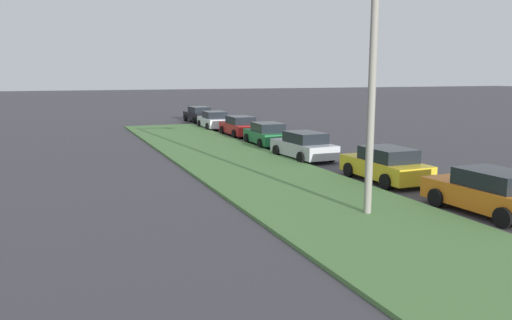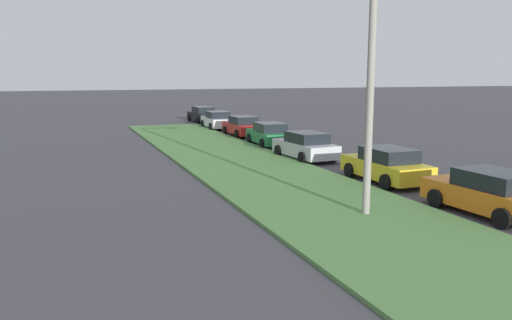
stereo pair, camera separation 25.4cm
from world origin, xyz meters
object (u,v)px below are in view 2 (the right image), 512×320
(parked_car_yellow, at_px, (386,165))
(parked_car_silver, at_px, (305,146))
(parked_car_white, at_px, (217,120))
(parked_car_black, at_px, (203,114))
(parked_car_red, at_px, (243,126))
(parked_car_orange, at_px, (490,193))
(streetlight, at_px, (381,78))
(parked_car_green, at_px, (269,134))

(parked_car_yellow, relative_size, parked_car_silver, 0.98)
(parked_car_yellow, height_order, parked_car_white, same)
(parked_car_yellow, distance_m, parked_car_silver, 6.46)
(parked_car_yellow, bearing_deg, parked_car_black, 0.20)
(parked_car_white, bearing_deg, parked_car_silver, -178.74)
(parked_car_red, distance_m, parked_car_white, 5.49)
(parked_car_yellow, xyz_separation_m, parked_car_silver, (6.44, 0.55, 0.00))
(parked_car_silver, distance_m, parked_car_white, 16.49)
(parked_car_red, bearing_deg, parked_car_yellow, -179.94)
(parked_car_yellow, relative_size, parked_car_white, 0.99)
(parked_car_orange, relative_size, streetlight, 0.58)
(parked_car_silver, xyz_separation_m, parked_car_red, (11.01, -0.39, 0.00))
(parked_car_orange, distance_m, parked_car_green, 17.51)
(parked_car_green, distance_m, streetlight, 16.98)
(parked_car_orange, distance_m, parked_car_red, 22.93)
(parked_car_green, relative_size, parked_car_white, 1.01)
(parked_car_orange, relative_size, parked_car_green, 1.00)
(parked_car_white, bearing_deg, parked_car_green, -177.62)
(parked_car_silver, xyz_separation_m, parked_car_green, (5.59, -0.25, 0.00))
(parked_car_black, relative_size, streetlight, 0.59)
(streetlight, bearing_deg, parked_car_green, -10.78)
(parked_car_silver, bearing_deg, parked_car_white, -3.47)
(parked_car_orange, height_order, parked_car_black, same)
(parked_car_green, distance_m, parked_car_black, 17.31)
(parked_car_orange, distance_m, parked_car_silver, 11.93)
(parked_car_yellow, xyz_separation_m, parked_car_black, (29.34, -0.03, 0.00))
(parked_car_green, xyz_separation_m, parked_car_white, (10.90, 0.15, 0.00))
(parked_car_orange, bearing_deg, parked_car_silver, 0.61)
(parked_car_white, bearing_deg, parked_car_red, -175.43)
(parked_car_silver, distance_m, parked_car_green, 5.59)
(parked_car_white, xyz_separation_m, streetlight, (-27.18, 2.96, 3.67))
(parked_car_orange, bearing_deg, parked_car_black, -2.31)
(parked_car_silver, bearing_deg, parked_car_red, -5.12)
(parked_car_orange, bearing_deg, parked_car_white, -1.33)
(parked_car_red, height_order, parked_car_black, same)
(parked_car_green, height_order, parked_car_red, same)
(parked_car_green, bearing_deg, parked_car_white, 3.93)
(parked_car_orange, bearing_deg, parked_car_green, -1.15)
(parked_car_yellow, xyz_separation_m, parked_car_green, (12.03, 0.30, 0.00))
(parked_car_yellow, relative_size, streetlight, 0.57)
(parked_car_green, distance_m, parked_car_white, 10.90)
(parked_car_white, xyz_separation_m, parked_car_black, (6.41, -0.48, 0.00))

